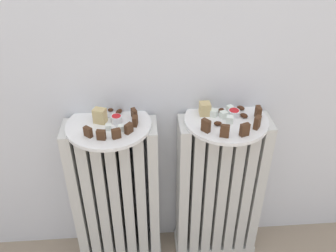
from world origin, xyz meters
TOP-DOWN VIEW (x-y plane):
  - radiator_left at (-0.20, 0.28)m, footprint 0.34×0.13m
  - radiator_right at (0.20, 0.28)m, footprint 0.34×0.13m
  - plate_left at (-0.20, 0.28)m, footprint 0.29×0.29m
  - plate_right at (0.20, 0.28)m, footprint 0.29×0.29m
  - dark_cake_slice_left_0 at (-0.26, 0.21)m, footprint 0.03×0.03m
  - dark_cake_slice_left_1 at (-0.22, 0.19)m, footprint 0.03×0.02m
  - dark_cake_slice_left_2 at (-0.17, 0.19)m, footprint 0.03×0.02m
  - dark_cake_slice_left_3 at (-0.13, 0.22)m, footprint 0.03×0.03m
  - dark_cake_slice_left_4 at (-0.11, 0.26)m, footprint 0.02×0.03m
  - dark_cake_slice_left_5 at (-0.11, 0.31)m, footprint 0.02×0.03m
  - marble_cake_slice_left_0 at (-0.23, 0.29)m, footprint 0.05×0.04m
  - turkish_delight_left_0 at (-0.20, 0.24)m, footprint 0.02×0.02m
  - turkish_delight_left_1 at (-0.22, 0.33)m, footprint 0.02×0.02m
  - turkish_delight_left_2 at (-0.16, 0.24)m, footprint 0.02×0.02m
  - medjool_date_left_0 at (-0.20, 0.36)m, footprint 0.03×0.03m
  - medjool_date_left_1 at (-0.17, 0.34)m, footprint 0.03×0.03m
  - jam_bowl_left at (-0.17, 0.29)m, footprint 0.04×0.04m
  - dark_cake_slice_right_0 at (0.12, 0.21)m, footprint 0.03×0.03m
  - dark_cake_slice_right_1 at (0.17, 0.18)m, footprint 0.03×0.02m
  - dark_cake_slice_right_2 at (0.24, 0.18)m, footprint 0.03×0.02m
  - dark_cake_slice_right_3 at (0.29, 0.22)m, footprint 0.03×0.03m
  - dark_cake_slice_right_4 at (0.31, 0.28)m, footprint 0.02×0.03m
  - marble_cake_slice_right_0 at (0.13, 0.31)m, footprint 0.04×0.04m
  - turkish_delight_right_0 at (0.21, 0.26)m, footprint 0.03×0.03m
  - turkish_delight_right_1 at (0.16, 0.30)m, footprint 0.03×0.03m
  - turkish_delight_right_2 at (0.22, 0.33)m, footprint 0.03×0.03m
  - turkish_delight_right_3 at (0.19, 0.29)m, footprint 0.03×0.03m
  - medjool_date_right_0 at (0.16, 0.24)m, footprint 0.03×0.02m
  - medjool_date_right_1 at (0.26, 0.33)m, footprint 0.03×0.03m
  - medjool_date_right_2 at (0.26, 0.28)m, footprint 0.03×0.03m
  - medjool_date_right_3 at (0.19, 0.32)m, footprint 0.03×0.03m
  - jam_bowl_right at (0.23, 0.30)m, footprint 0.04×0.04m
  - fork at (-0.19, 0.30)m, footprint 0.05×0.09m

SIDE VIEW (x-z plane):
  - radiator_left at x=-0.20m, z-range 0.00..0.64m
  - radiator_right at x=0.20m, z-range 0.00..0.64m
  - plate_left at x=-0.20m, z-range 0.64..0.65m
  - plate_right at x=0.20m, z-range 0.64..0.65m
  - fork at x=-0.19m, z-range 0.65..0.66m
  - medjool_date_right_1 at x=0.26m, z-range 0.65..0.67m
  - medjool_date_right_0 at x=0.16m, z-range 0.65..0.67m
  - medjool_date_right_2 at x=0.26m, z-range 0.65..0.67m
  - medjool_date_right_3 at x=0.19m, z-range 0.65..0.67m
  - medjool_date_left_1 at x=-0.17m, z-range 0.65..0.67m
  - medjool_date_left_0 at x=-0.20m, z-range 0.65..0.67m
  - turkish_delight_left_0 at x=-0.20m, z-range 0.65..0.67m
  - turkish_delight_left_2 at x=-0.16m, z-range 0.65..0.67m
  - turkish_delight_left_1 at x=-0.22m, z-range 0.65..0.67m
  - turkish_delight_right_2 at x=0.22m, z-range 0.65..0.67m
  - turkish_delight_right_3 at x=0.19m, z-range 0.65..0.68m
  - turkish_delight_right_0 at x=0.21m, z-range 0.65..0.68m
  - turkish_delight_right_1 at x=0.16m, z-range 0.65..0.68m
  - jam_bowl_right at x=0.23m, z-range 0.65..0.68m
  - jam_bowl_left at x=-0.17m, z-range 0.65..0.68m
  - dark_cake_slice_left_0 at x=-0.26m, z-range 0.65..0.69m
  - dark_cake_slice_left_1 at x=-0.22m, z-range 0.65..0.69m
  - dark_cake_slice_left_2 at x=-0.17m, z-range 0.65..0.69m
  - dark_cake_slice_left_3 at x=-0.13m, z-range 0.65..0.69m
  - dark_cake_slice_left_4 at x=-0.11m, z-range 0.65..0.69m
  - dark_cake_slice_left_5 at x=-0.11m, z-range 0.65..0.69m
  - dark_cake_slice_right_0 at x=0.12m, z-range 0.65..0.70m
  - dark_cake_slice_right_1 at x=0.17m, z-range 0.65..0.70m
  - dark_cake_slice_right_2 at x=0.24m, z-range 0.65..0.70m
  - dark_cake_slice_right_3 at x=0.29m, z-range 0.65..0.70m
  - dark_cake_slice_right_4 at x=0.31m, z-range 0.65..0.70m
  - marble_cake_slice_right_0 at x=0.13m, z-range 0.65..0.70m
  - marble_cake_slice_left_0 at x=-0.23m, z-range 0.65..0.70m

